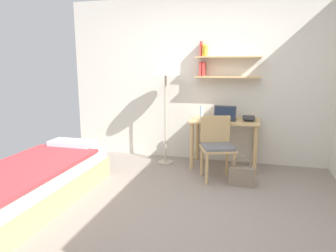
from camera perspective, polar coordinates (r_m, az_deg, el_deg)
The scene contains 10 objects.
ground_plane at distance 3.43m, azimuth -0.16°, elevation -15.87°, with size 5.28×5.28×0.00m, color gray.
wall_back at distance 5.03m, azimuth 6.04°, elevation 8.38°, with size 4.40×0.27×2.60m.
bed at distance 3.88m, azimuth -23.45°, elevation -9.66°, with size 0.88×2.07×0.54m.
desk at distance 4.75m, azimuth 10.45°, elevation -0.54°, with size 1.02×0.56×0.74m.
desk_chair at distance 4.30m, azimuth 9.07°, elevation -3.38°, with size 0.55×0.54×0.86m.
standing_lamp at distance 4.75m, azimuth -0.47°, elevation 9.93°, with size 0.43×0.43×1.63m.
laptop at distance 4.72m, azimuth 10.46°, elevation 1.79°, with size 0.34×0.23×0.20m.
water_bottle at distance 4.67m, azimuth 6.25°, elevation 2.46°, with size 0.05×0.05×0.21m, color silver.
book_stack at distance 4.73m, azimuth 14.71°, elevation 1.39°, with size 0.19×0.25×0.06m.
handbag at distance 4.19m, azimuth 13.49°, elevation -8.90°, with size 0.33×0.11×0.41m.
Camera 1 is at (0.80, -2.94, 1.58)m, focal length 32.90 mm.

